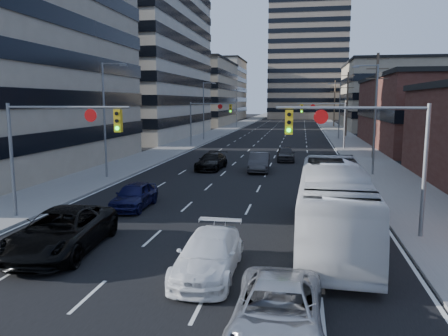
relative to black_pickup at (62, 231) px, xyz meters
name	(u,v)px	position (x,y,z in m)	size (l,w,h in m)	color
ground	(143,301)	(4.83, -3.71, -0.87)	(400.00, 400.00, 0.00)	black
road_surface	(287,120)	(4.83, 126.29, -0.86)	(18.00, 300.00, 0.02)	black
sidewalk_left	(252,120)	(-6.67, 126.29, -0.79)	(5.00, 300.00, 0.15)	slate
sidewalk_right	(324,121)	(16.33, 126.29, -0.79)	(5.00, 300.00, 0.15)	slate
office_left_mid	(115,54)	(-22.17, 56.29, 13.13)	(26.00, 34.00, 28.00)	#ADA089
office_left_far	(191,94)	(-19.17, 96.29, 7.13)	(20.00, 30.00, 16.00)	gray
office_right_far	(399,97)	(29.83, 84.29, 6.13)	(22.00, 28.00, 14.00)	gray
apartment_tower	(308,36)	(10.83, 146.29, 28.13)	(26.00, 26.00, 58.00)	gray
bg_block_left	(208,90)	(-23.17, 136.29, 9.13)	(24.00, 24.00, 20.00)	#ADA089
bg_block_right	(393,102)	(36.83, 126.29, 5.13)	(22.00, 22.00, 12.00)	gray
signal_near_left	(56,137)	(-2.62, 4.29, 3.46)	(6.59, 0.33, 6.00)	slate
signal_near_right	(365,142)	(12.28, 4.29, 3.46)	(6.59, 0.33, 6.00)	slate
signal_far_left	(208,115)	(-2.85, 41.29, 3.43)	(6.09, 0.33, 6.00)	slate
signal_far_right	(326,116)	(12.51, 41.29, 3.43)	(6.09, 0.33, 6.00)	slate
utility_pole_block	(376,104)	(17.03, 32.29, 4.91)	(2.20, 0.28, 11.00)	#4C3D2D
utility_pole_midblock	(347,103)	(17.03, 62.29, 4.91)	(2.20, 0.28, 11.00)	#4C3D2D
utility_pole_distant	(335,103)	(17.03, 92.29, 4.91)	(2.20, 0.28, 11.00)	#4C3D2D
streetlight_left_near	(106,115)	(-5.51, 16.29, 4.19)	(2.03, 0.22, 9.00)	slate
streetlight_left_mid	(205,108)	(-5.51, 51.29, 4.19)	(2.03, 0.22, 9.00)	slate
streetlight_left_far	(237,106)	(-5.51, 86.29, 4.19)	(2.03, 0.22, 9.00)	slate
streetlight_right_near	(373,114)	(15.17, 21.29, 4.19)	(2.03, 0.22, 9.00)	slate
streetlight_right_far	(339,108)	(15.17, 56.29, 4.19)	(2.03, 0.22, 9.00)	slate
black_pickup	(62,231)	(0.00, 0.00, 0.00)	(2.88, 6.24, 1.73)	black
white_van	(209,254)	(6.38, -1.25, -0.14)	(2.04, 5.02, 1.46)	white
silver_suv	(278,311)	(9.01, -5.02, -0.17)	(2.33, 5.05, 1.40)	#B2B3B7
transit_bus	(333,204)	(10.93, 3.34, 0.80)	(2.81, 12.00, 3.34)	silver
sedan_blue	(134,195)	(0.15, 7.46, -0.12)	(1.77, 4.40, 1.50)	#0C0E33
sedan_grey_center	(259,162)	(5.90, 22.10, -0.06)	(1.71, 4.91, 1.62)	#2F2F31
sedan_black_far	(211,161)	(1.57, 22.39, -0.13)	(2.08, 5.11, 1.48)	black
sedan_grey_right	(286,154)	(7.94, 29.26, -0.12)	(1.76, 4.38, 1.49)	#2B2B2D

